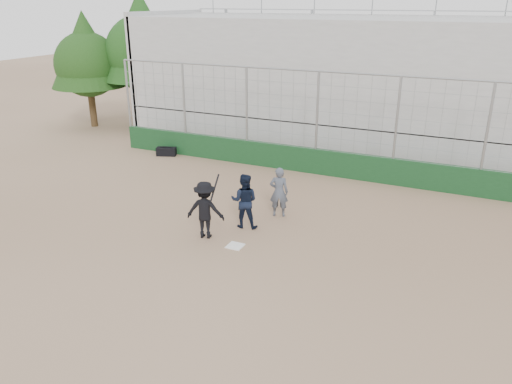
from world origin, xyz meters
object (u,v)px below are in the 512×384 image
at_px(catcher_crouched, 244,210).
at_px(umpire, 279,194).
at_px(batter_at_plate, 205,210).
at_px(equipment_bag, 166,152).

bearing_deg(catcher_crouched, umpire, 63.61).
xyz_separation_m(batter_at_plate, catcher_crouched, (0.74, 1.05, -0.28)).
relative_size(batter_at_plate, umpire, 1.27).
height_order(batter_at_plate, catcher_crouched, batter_at_plate).
bearing_deg(equipment_bag, batter_at_plate, -47.96).
xyz_separation_m(batter_at_plate, equipment_bag, (-5.70, 6.32, -0.67)).
bearing_deg(catcher_crouched, equipment_bag, 140.70).
xyz_separation_m(catcher_crouched, equipment_bag, (-6.44, 5.27, -0.39)).
relative_size(catcher_crouched, umpire, 0.79).
xyz_separation_m(batter_at_plate, umpire, (1.35, 2.29, -0.12)).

